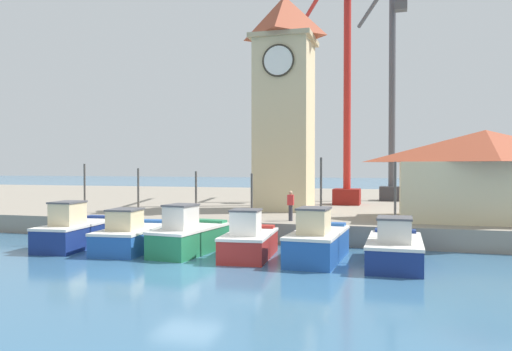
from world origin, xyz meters
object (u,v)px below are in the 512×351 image
Objects in this scene: fishing_boat_left_inner at (189,236)px; port_crane_far at (391,113)px; clock_tower at (284,98)px; dock_worker_near_tower at (291,205)px; fishing_boat_left_outer at (132,236)px; warehouse_right at (485,174)px; fishing_boat_mid_left at (249,241)px; fishing_boat_mid_right at (395,248)px; port_crane_near at (345,103)px; fishing_boat_far_left at (77,231)px; fishing_boat_center at (318,242)px.

fishing_boat_left_inner is 0.26× the size of port_crane_far.
clock_tower reaches higher than dock_worker_near_tower.
clock_tower is at bearing 66.68° from fishing_boat_left_outer.
fishing_boat_left_outer is 18.87m from warehouse_right.
fishing_boat_mid_right is at bearing -0.14° from fishing_boat_mid_left.
fishing_boat_left_outer is 26.75m from port_crane_far.
clock_tower is at bearing -121.41° from port_crane_far.
warehouse_right reaches higher than fishing_boat_mid_left.
fishing_boat_mid_right is 0.54× the size of warehouse_right.
fishing_boat_left_inner is at bearing -150.00° from warehouse_right.
fishing_boat_left_inner is 3.03× the size of dock_worker_near_tower.
fishing_boat_mid_right is 10.05m from warehouse_right.
fishing_boat_mid_right is 0.25× the size of port_crane_near.
fishing_boat_left_inner is (6.06, -0.09, -0.00)m from fishing_boat_far_left.
fishing_boat_left_inner is 6.00m from fishing_boat_center.
fishing_boat_left_inner reaches higher than fishing_boat_mid_left.
port_crane_far is (14.93, 22.62, 7.72)m from fishing_boat_far_left.
fishing_boat_left_inner is 20.09m from port_crane_near.
fishing_boat_left_outer is at bearing -154.55° from warehouse_right.
warehouse_right reaches higher than fishing_boat_mid_right.
dock_worker_near_tower is at bearing 26.66° from fishing_boat_far_left.
fishing_boat_center reaches higher than dock_worker_near_tower.
warehouse_right is 10.71m from dock_worker_near_tower.
fishing_boat_far_left is at bearing 177.25° from fishing_boat_mid_left.
warehouse_right is at bearing -71.08° from port_crane_far.
dock_worker_near_tower is at bearing -163.50° from warehouse_right.
fishing_boat_center is (12.06, -0.27, 0.01)m from fishing_boat_far_left.
fishing_boat_center reaches higher than fishing_boat_far_left.
fishing_boat_mid_right reaches higher than fishing_boat_mid_left.
fishing_boat_far_left reaches higher than fishing_boat_mid_left.
fishing_boat_left_outer is 1.02× the size of fishing_boat_center.
fishing_boat_left_outer is 8.45m from dock_worker_near_tower.
fishing_boat_mid_left is 19.82m from port_crane_near.
port_crane_near is (11.51, 17.46, 8.10)m from fishing_boat_far_left.
port_crane_far is at bearing 56.52° from port_crane_near.
fishing_boat_far_left is 6.06m from fishing_boat_left_inner.
clock_tower is at bearing 105.23° from dock_worker_near_tower.
port_crane_near is at bearing 82.29° from dock_worker_near_tower.
fishing_boat_left_inner is 0.25× the size of port_crane_near.
clock_tower is 1.71× the size of warehouse_right.
warehouse_right is at bearing 37.48° from fishing_boat_mid_left.
fishing_boat_left_outer reaches higher than fishing_boat_mid_left.
port_crane_far is at bearing 75.69° from fishing_boat_mid_left.
clock_tower reaches higher than fishing_boat_far_left.
fishing_boat_mid_left is 14.05m from warehouse_right.
fishing_boat_left_outer is 1.04× the size of fishing_boat_mid_right.
port_crane_near reaches higher than fishing_boat_mid_right.
clock_tower is at bearing 163.86° from warehouse_right.
fishing_boat_left_inner is at bearing -0.89° from fishing_boat_far_left.
port_crane_near is 1.03× the size of port_crane_far.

